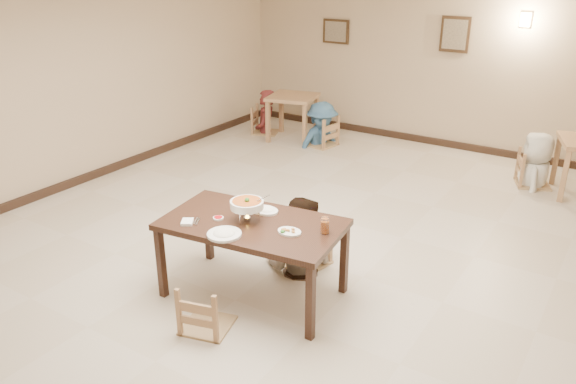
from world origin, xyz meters
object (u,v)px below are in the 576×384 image
Objects in this scene: main_table at (252,229)px; chair_near at (205,284)px; bg_diner_a at (265,90)px; chair_far at (305,223)px; curry_warmer at (247,205)px; bg_table_left at (293,103)px; bg_chair_rl at (538,154)px; bg_chair_lr at (322,118)px; bg_diner_b at (322,102)px; bg_chair_ll at (265,108)px; bg_diner_c at (542,133)px; main_diner at (300,198)px; drink_glass at (325,226)px.

chair_near is at bearing -100.16° from main_table.
chair_far is at bearing 16.17° from bg_diner_a.
bg_table_left is at bearing 117.75° from curry_warmer.
curry_warmer reaches higher than bg_chair_rl.
main_table is at bearing 137.95° from bg_chair_rl.
main_table is 5.07m from bg_chair_lr.
bg_diner_b reaches higher than bg_chair_lr.
bg_diner_c is at bearing -111.33° from bg_chair_ll.
bg_diner_b is at bearing -4.22° from bg_table_left.
bg_diner_c is (4.35, -0.01, 0.13)m from bg_table_left.
chair_far is 5.19m from bg_diner_a.
bg_diner_b is (-0.00, 0.00, 0.29)m from bg_chair_lr.
main_diner is at bearing 77.44° from curry_warmer.
curry_warmer is at bearing 137.39° from bg_chair_rl.
drink_glass is at bearing -130.38° from bg_diner_b.
main_diner is at bearing -81.61° from chair_far.
bg_table_left is at bearing 110.82° from main_table.
curry_warmer is 5.05m from bg_diner_b.
curry_warmer is 0.22× the size of bg_diner_c.
chair_far is at bearing -55.89° from bg_table_left.
chair_far is 0.59× the size of bg_diner_a.
bg_chair_lr reaches higher than bg_chair_rl.
main_diner is (0.14, 1.40, 0.38)m from chair_near.
main_table is 0.26m from curry_warmer.
bg_table_left is 0.68m from bg_diner_a.
main_diner is at bearing -133.73° from bg_diner_b.
bg_chair_ll is 0.35m from bg_diner_a.
bg_chair_ll is at bearing -64.65° from main_diner.
bg_diner_c reaches higher than bg_chair_ll.
bg_diner_c is (-0.00, 0.00, 0.33)m from bg_chair_rl.
chair_far is 2.75× the size of curry_warmer.
bg_diner_a is at bearing -101.87° from bg_diner_c.
chair_far is at bearing 133.52° from drink_glass.
drink_glass is 0.16× the size of bg_chair_ll.
main_diner is at bearing -161.70° from bg_chair_ll.
bg_diner_b is at bearing -100.75° from bg_diner_c.
bg_table_left is (-2.67, 3.94, 0.19)m from chair_far.
main_diner is 0.75m from curry_warmer.
bg_chair_ll is (-3.32, 3.97, -0.00)m from chair_far.
bg_table_left is at bearing 63.25° from bg_diner_a.
curry_warmer is 0.36× the size of bg_chair_ll.
bg_diner_a is (-5.01, 0.04, 0.35)m from bg_chair_rl.
chair_near is 0.87m from curry_warmer.
bg_chair_lr is (-1.84, 4.70, -0.47)m from curry_warmer.
bg_diner_a reaches higher than drink_glass.
bg_diner_c reaches higher than curry_warmer.
bg_diner_c is (1.85, 4.74, -0.16)m from curry_warmer.
bg_diner_c reaches higher than chair_near.
bg_chair_lr is 0.29m from bg_diner_b.
curry_warmer is 5.07m from bg_chair_lr.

